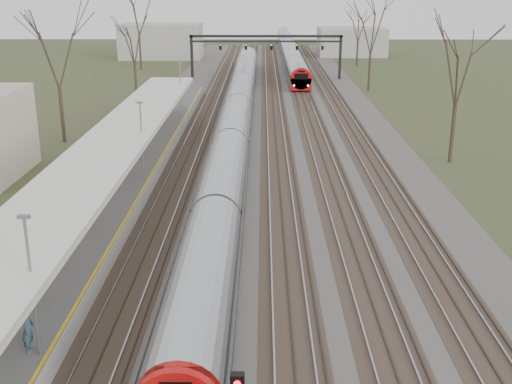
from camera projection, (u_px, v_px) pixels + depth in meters
track_bed at (267, 125)px, 60.93m from camera, size 24.00×160.00×0.22m
platform at (134, 172)px, 44.27m from camera, size 3.50×69.00×1.00m
canopy at (116, 139)px, 38.91m from camera, size 4.10×50.00×3.11m
signal_gantry at (266, 44)px, 87.89m from camera, size 21.00×0.59×6.08m
tree_west_far at (56, 47)px, 51.97m from camera, size 5.50×5.50×11.33m
tree_east_far at (459, 65)px, 46.19m from camera, size 5.00×5.00×10.30m
train_near at (238, 110)px, 60.37m from camera, size 2.62×90.21×3.05m
train_far at (289, 50)px, 113.49m from camera, size 2.62×75.21×3.05m
passenger at (28, 329)px, 21.67m from camera, size 0.48×0.67×1.74m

